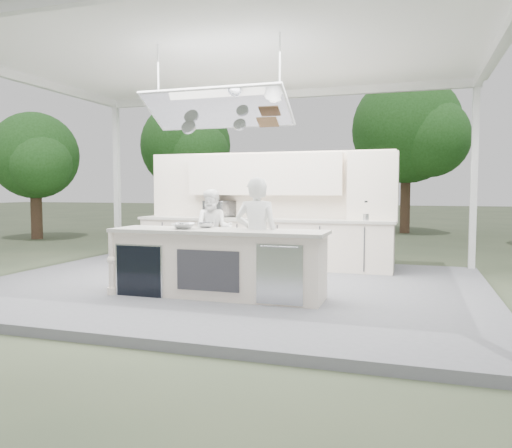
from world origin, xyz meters
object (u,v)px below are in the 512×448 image
(demo_island, at_px, (216,263))
(back_counter, at_px, (262,242))
(sous_chef, at_px, (214,229))
(head_chef, at_px, (257,237))

(demo_island, relative_size, back_counter, 0.61)
(demo_island, distance_m, back_counter, 2.82)
(demo_island, bearing_deg, back_counter, 93.63)
(back_counter, xyz_separation_m, sous_chef, (-0.79, -0.57, 0.28))
(demo_island, xyz_separation_m, sous_chef, (-0.96, 2.24, 0.28))
(back_counter, xyz_separation_m, head_chef, (0.72, -2.60, 0.36))
(demo_island, height_order, sous_chef, sous_chef)
(head_chef, distance_m, sous_chef, 2.52)
(back_counter, distance_m, head_chef, 2.72)
(head_chef, bearing_deg, demo_island, 16.05)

